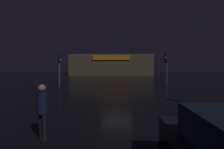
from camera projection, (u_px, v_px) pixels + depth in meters
name	position (u px, v px, depth m)	size (l,w,h in m)	color
ground_plane	(117.00, 94.00, 14.19)	(120.00, 120.00, 0.00)	black
store_building	(111.00, 65.00, 45.58)	(21.30, 6.39, 5.40)	brown
traffic_signal_main	(166.00, 62.00, 19.51)	(0.42, 0.42, 3.77)	#595B60
traffic_signal_opposite	(60.00, 63.00, 20.07)	(0.43, 0.41, 3.79)	#595B60
pedestrian	(42.00, 108.00, 5.24)	(0.47, 0.47, 1.73)	black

